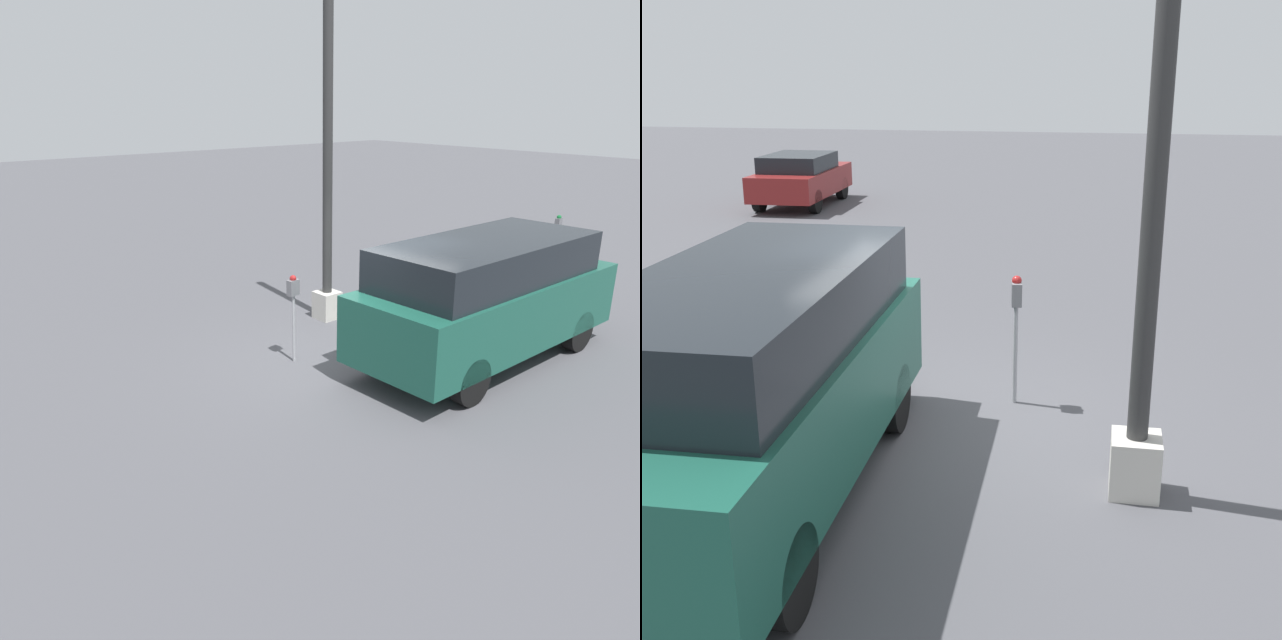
# 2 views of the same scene
# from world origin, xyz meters

# --- Properties ---
(ground_plane) EXTENTS (80.00, 80.00, 0.00)m
(ground_plane) POSITION_xyz_m (0.00, 0.00, 0.00)
(ground_plane) COLOR #4C4C51
(parking_meter_near) EXTENTS (0.22, 0.14, 1.50)m
(parking_meter_near) POSITION_xyz_m (-0.68, 0.66, 1.10)
(parking_meter_near) COLOR #9E9EA3
(parking_meter_near) RESTS_ON ground
(lamp_post) EXTENTS (0.44, 0.44, 5.77)m
(lamp_post) POSITION_xyz_m (1.15, 1.96, 2.10)
(lamp_post) COLOR beige
(lamp_post) RESTS_ON ground
(parked_van) EXTENTS (5.04, 2.02, 2.07)m
(parked_van) POSITION_xyz_m (1.80, -1.31, 1.13)
(parked_van) COLOR #195142
(parked_van) RESTS_ON ground
(car_distant) EXTENTS (3.95, 1.85, 1.41)m
(car_distant) POSITION_xyz_m (-13.18, -6.71, 0.76)
(car_distant) COLOR maroon
(car_distant) RESTS_ON ground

